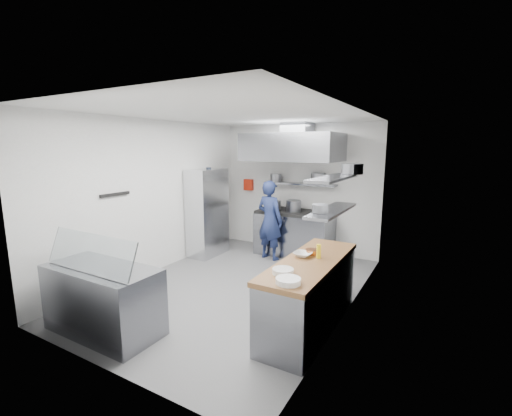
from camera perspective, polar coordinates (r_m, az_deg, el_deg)
The scene contains 35 objects.
floor at distance 5.87m, azimuth -2.97°, elevation -13.02°, with size 5.00×5.00×0.00m, color #545456.
ceiling at distance 5.42m, azimuth -3.25°, elevation 15.35°, with size 5.00×5.00×0.00m, color silver.
wall_back at distance 7.67m, azimuth 7.04°, elevation 3.27°, with size 3.60×0.02×2.80m, color white.
wall_front at distance 3.67m, azimuth -24.75°, elevation -5.08°, with size 3.60×0.02×2.80m, color white.
wall_left at distance 6.61m, azimuth -16.37°, elevation 1.84°, with size 5.00×0.02×2.80m, color white.
wall_right at distance 4.76m, azimuth 15.46°, elevation -1.20°, with size 5.00×0.02×2.80m, color white.
gas_range at distance 7.45m, azimuth 6.40°, elevation -4.37°, with size 1.60×0.80×0.90m, color gray.
cooktop at distance 7.34m, azimuth 6.48°, elevation -0.74°, with size 1.57×0.78×0.06m, color black.
stock_pot_left at distance 7.46m, azimuth 3.24°, elevation 0.50°, with size 0.25×0.25×0.20m, color slate.
stock_pot_mid at distance 7.27m, azimuth 6.29°, elevation 0.35°, with size 0.32×0.32×0.24m, color slate.
over_range_shelf at distance 7.47m, azimuth 7.29°, elevation 4.01°, with size 1.60×0.30×0.04m, color gray.
shelf_pot_a at distance 7.63m, azimuth 3.31°, elevation 5.02°, with size 0.25×0.25×0.18m, color slate.
shelf_pot_b at distance 7.44m, azimuth 10.33°, elevation 4.90°, with size 0.32×0.32×0.22m, color slate.
extractor_hood at distance 7.05m, azimuth 6.13°, elevation 10.02°, with size 1.90×1.15×0.55m, color gray.
hood_duct at distance 7.27m, azimuth 6.92°, elevation 13.01°, with size 0.55×0.55×0.24m, color slate.
red_firebox at distance 8.18m, azimuth -1.25°, elevation 3.90°, with size 0.22×0.10×0.26m, color red.
chef at distance 7.05m, azimuth 2.32°, elevation -2.03°, with size 0.60×0.39×1.64m, color #1A244E.
wire_rack at distance 7.38m, azimuth -8.08°, elevation -0.75°, with size 0.50×0.90×1.85m, color silver.
rack_bin_a at distance 7.34m, azimuth -8.47°, elevation -1.82°, with size 0.16×0.20×0.18m, color white.
rack_bin_b at distance 7.43m, azimuth -7.49°, elevation 2.26°, with size 0.13×0.16×0.15m, color yellow.
rack_jar at distance 7.25m, azimuth -7.90°, elevation 6.03°, with size 0.11×0.11×0.18m, color black.
knife_strip at distance 5.99m, azimuth -22.45°, elevation 2.11°, with size 0.04×0.55×0.05m, color black.
prep_counter_base at distance 4.60m, azimuth 8.96°, elevation -14.21°, with size 0.62×2.00×0.84m, color gray.
prep_counter_top at distance 4.43m, azimuth 9.12°, elevation -8.90°, with size 0.65×2.04×0.06m, color brown.
plate_stack_a at distance 3.66m, azimuth 5.39°, elevation -12.00°, with size 0.27×0.27×0.06m, color white.
plate_stack_b at distance 3.91m, azimuth 4.51°, elevation -10.46°, with size 0.24×0.24×0.06m, color white.
copper_pan at distance 4.65m, azimuth 9.32°, elevation -7.20°, with size 0.18×0.18×0.06m, color #C26936.
squeeze_bottle at distance 4.48m, azimuth 10.40°, elevation -7.10°, with size 0.06×0.06×0.18m, color yellow.
mixing_bowl at distance 4.53m, azimuth 7.80°, elevation -7.67°, with size 0.24×0.24×0.06m, color white.
wall_shelf_lower at distance 4.50m, azimuth 12.60°, elevation -0.42°, with size 0.30×1.30×0.04m, color gray.
wall_shelf_upper at distance 4.44m, azimuth 12.81°, elevation 4.91°, with size 0.30×1.30×0.04m, color gray.
shelf_pot_c at distance 4.22m, azimuth 10.65°, elevation -0.08°, with size 0.20×0.20×0.10m, color slate.
shelf_pot_d at distance 4.89m, azimuth 15.75°, elevation 6.29°, with size 0.29×0.29×0.14m, color slate.
display_case at distance 4.82m, azimuth -24.08°, elevation -13.77°, with size 1.50×0.70×0.85m, color gray.
display_glass at distance 4.54m, azimuth -25.89°, elevation -6.71°, with size 1.47×0.02×0.45m, color silver.
Camera 1 is at (2.92, -4.54, 2.30)m, focal length 24.00 mm.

